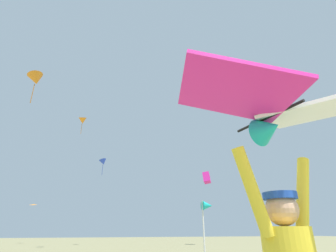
{
  "coord_description": "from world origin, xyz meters",
  "views": [
    {
      "loc": [
        -1.67,
        -1.46,
        1.35
      ],
      "look_at": [
        -0.33,
        3.07,
        3.31
      ],
      "focal_mm": 26.96,
      "sensor_mm": 36.0,
      "label": 1
    }
  ],
  "objects_px": {
    "held_stunt_kite": "(273,110)",
    "distant_kite_blue_high_left": "(103,162)",
    "distant_kite_orange_low_right": "(36,79)",
    "distant_kite_orange_high_right": "(83,121)",
    "distant_kite_magenta_mid_left": "(207,178)",
    "distant_kite_orange_mid_right": "(33,205)",
    "marker_flag": "(207,212)"
  },
  "relations": [
    {
      "from": "distant_kite_orange_mid_right",
      "to": "distant_kite_orange_high_right",
      "type": "relative_size",
      "value": 0.43
    },
    {
      "from": "distant_kite_blue_high_left",
      "to": "distant_kite_magenta_mid_left",
      "type": "bearing_deg",
      "value": -13.9
    },
    {
      "from": "held_stunt_kite",
      "to": "distant_kite_orange_high_right",
      "type": "height_order",
      "value": "distant_kite_orange_high_right"
    },
    {
      "from": "distant_kite_orange_high_right",
      "to": "distant_kite_blue_high_left",
      "type": "xyz_separation_m",
      "value": [
        2.44,
        4.79,
        -2.71
      ]
    },
    {
      "from": "distant_kite_magenta_mid_left",
      "to": "marker_flag",
      "type": "height_order",
      "value": "distant_kite_magenta_mid_left"
    },
    {
      "from": "distant_kite_blue_high_left",
      "to": "distant_kite_magenta_mid_left",
      "type": "distance_m",
      "value": 11.62
    },
    {
      "from": "distant_kite_blue_high_left",
      "to": "distant_kite_magenta_mid_left",
      "type": "xyz_separation_m",
      "value": [
        11.17,
        -2.76,
        -1.63
      ]
    },
    {
      "from": "distant_kite_orange_mid_right",
      "to": "distant_kite_orange_low_right",
      "type": "bearing_deg",
      "value": -82.75
    },
    {
      "from": "marker_flag",
      "to": "distant_kite_orange_low_right",
      "type": "bearing_deg",
      "value": 128.93
    },
    {
      "from": "distant_kite_orange_high_right",
      "to": "distant_kite_orange_low_right",
      "type": "xyz_separation_m",
      "value": [
        -2.43,
        -8.64,
        -1.2
      ]
    },
    {
      "from": "distant_kite_orange_low_right",
      "to": "marker_flag",
      "type": "bearing_deg",
      "value": -51.07
    },
    {
      "from": "distant_kite_orange_mid_right",
      "to": "distant_kite_orange_high_right",
      "type": "height_order",
      "value": "distant_kite_orange_high_right"
    },
    {
      "from": "distant_kite_orange_high_right",
      "to": "distant_kite_magenta_mid_left",
      "type": "distance_m",
      "value": 14.42
    },
    {
      "from": "distant_kite_magenta_mid_left",
      "to": "distant_kite_blue_high_left",
      "type": "bearing_deg",
      "value": 166.1
    },
    {
      "from": "held_stunt_kite",
      "to": "distant_kite_orange_high_right",
      "type": "xyz_separation_m",
      "value": [
        -2.97,
        21.99,
        8.84
      ]
    },
    {
      "from": "held_stunt_kite",
      "to": "distant_kite_orange_mid_right",
      "type": "distance_m",
      "value": 34.13
    },
    {
      "from": "distant_kite_orange_mid_right",
      "to": "distant_kite_blue_high_left",
      "type": "distance_m",
      "value": 10.59
    },
    {
      "from": "held_stunt_kite",
      "to": "distant_kite_orange_high_right",
      "type": "distance_m",
      "value": 23.88
    },
    {
      "from": "held_stunt_kite",
      "to": "distant_kite_magenta_mid_left",
      "type": "relative_size",
      "value": 1.34
    },
    {
      "from": "held_stunt_kite",
      "to": "distant_kite_blue_high_left",
      "type": "relative_size",
      "value": 0.98
    },
    {
      "from": "held_stunt_kite",
      "to": "distant_kite_blue_high_left",
      "type": "distance_m",
      "value": 27.48
    },
    {
      "from": "distant_kite_blue_high_left",
      "to": "distant_kite_orange_low_right",
      "type": "distance_m",
      "value": 14.37
    },
    {
      "from": "distant_kite_orange_mid_right",
      "to": "distant_kite_orange_high_right",
      "type": "bearing_deg",
      "value": -66.06
    },
    {
      "from": "held_stunt_kite",
      "to": "marker_flag",
      "type": "distance_m",
      "value": 5.01
    },
    {
      "from": "distant_kite_orange_mid_right",
      "to": "distant_kite_orange_high_right",
      "type": "distance_m",
      "value": 14.0
    },
    {
      "from": "distant_kite_orange_low_right",
      "to": "distant_kite_blue_high_left",
      "type": "bearing_deg",
      "value": 70.08
    },
    {
      "from": "distant_kite_orange_low_right",
      "to": "distant_kite_orange_high_right",
      "type": "bearing_deg",
      "value": 74.28
    },
    {
      "from": "marker_flag",
      "to": "distant_kite_orange_mid_right",
      "type": "bearing_deg",
      "value": 108.44
    },
    {
      "from": "held_stunt_kite",
      "to": "distant_kite_orange_low_right",
      "type": "relative_size",
      "value": 0.85
    },
    {
      "from": "distant_kite_orange_high_right",
      "to": "marker_flag",
      "type": "relative_size",
      "value": 0.85
    },
    {
      "from": "held_stunt_kite",
      "to": "distant_kite_orange_low_right",
      "type": "bearing_deg",
      "value": 112.04
    },
    {
      "from": "distant_kite_blue_high_left",
      "to": "distant_kite_orange_low_right",
      "type": "height_order",
      "value": "distant_kite_orange_low_right"
    }
  ]
}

